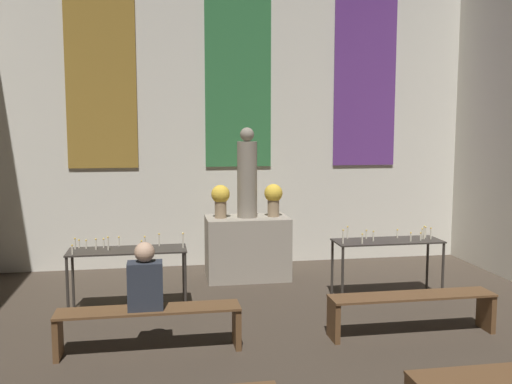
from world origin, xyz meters
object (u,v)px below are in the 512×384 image
object	(u,v)px
flower_vase_left	(221,198)
flower_vase_right	(273,197)
statue	(247,176)
candle_rack_right	(388,246)
pew_back_left	(149,320)
altar	(247,248)
candle_rack_left	(127,256)
person_seated	(145,280)
pew_back_right	(412,306)

from	to	relation	value
flower_vase_left	flower_vase_right	bearing A→B (deg)	0.00
flower_vase_right	flower_vase_left	bearing A→B (deg)	180.00
statue	candle_rack_right	size ratio (longest dim) A/B	0.93
flower_vase_left	pew_back_left	xyz separation A→B (m)	(-1.05, -2.71, -0.93)
statue	pew_back_left	distance (m)	3.33
altar	pew_back_left	world-z (taller)	altar
candle_rack_left	pew_back_left	xyz separation A→B (m)	(0.29, -1.40, -0.38)
candle_rack_right	candle_rack_left	bearing A→B (deg)	179.98
flower_vase_right	person_seated	xyz separation A→B (m)	(-1.91, -2.71, -0.49)
flower_vase_left	person_seated	world-z (taller)	flower_vase_left
candle_rack_left	candle_rack_right	world-z (taller)	candle_rack_left
candle_rack_right	person_seated	world-z (taller)	person_seated
flower_vase_left	pew_back_left	size ratio (longest dim) A/B	0.27
flower_vase_left	flower_vase_right	distance (m)	0.82
candle_rack_left	candle_rack_right	xyz separation A→B (m)	(3.49, -0.00, 0.00)
altar	statue	bearing A→B (deg)	0.00
candle_rack_left	person_seated	xyz separation A→B (m)	(0.25, -1.40, 0.06)
candle_rack_right	flower_vase_left	bearing A→B (deg)	148.62
flower_vase_left	candle_rack_right	distance (m)	2.58
candle_rack_right	person_seated	size ratio (longest dim) A/B	2.10
flower_vase_left	candle_rack_right	bearing A→B (deg)	-31.38
person_seated	flower_vase_right	bearing A→B (deg)	54.91
altar	flower_vase_right	distance (m)	0.88
person_seated	candle_rack_right	bearing A→B (deg)	23.33
candle_rack_left	person_seated	distance (m)	1.42
pew_back_left	pew_back_right	size ratio (longest dim) A/B	1.00
candle_rack_left	pew_back_left	distance (m)	1.48
candle_rack_right	person_seated	distance (m)	3.53
flower_vase_left	pew_back_right	size ratio (longest dim) A/B	0.27
pew_back_right	flower_vase_left	bearing A→B (deg)	124.62
statue	pew_back_left	bearing A→B (deg)	-118.32
flower_vase_right	pew_back_left	xyz separation A→B (m)	(-1.87, -2.71, -0.93)
statue	candle_rack_left	world-z (taller)	statue
pew_back_right	altar	bearing A→B (deg)	118.32
altar	person_seated	xyz separation A→B (m)	(-1.49, -2.71, 0.30)
altar	pew_back_left	distance (m)	3.08
statue	candle_rack_right	distance (m)	2.36
flower_vase_right	person_seated	world-z (taller)	flower_vase_right
flower_vase_left	candle_rack_left	world-z (taller)	flower_vase_left
flower_vase_left	pew_back_right	bearing A→B (deg)	-55.38
pew_back_right	person_seated	xyz separation A→B (m)	(-2.96, -0.00, 0.44)
flower_vase_left	candle_rack_right	xyz separation A→B (m)	(2.16, -1.32, -0.55)
flower_vase_right	pew_back_right	size ratio (longest dim) A/B	0.27
statue	flower_vase_right	size ratio (longest dim) A/B	2.71
pew_back_left	person_seated	bearing A→B (deg)	-180.00
altar	pew_back_left	bearing A→B (deg)	-118.32
altar	candle_rack_right	bearing A→B (deg)	-37.00
statue	person_seated	bearing A→B (deg)	-118.86
flower_vase_right	candle_rack_left	size ratio (longest dim) A/B	0.34
flower_vase_left	candle_rack_left	distance (m)	1.95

